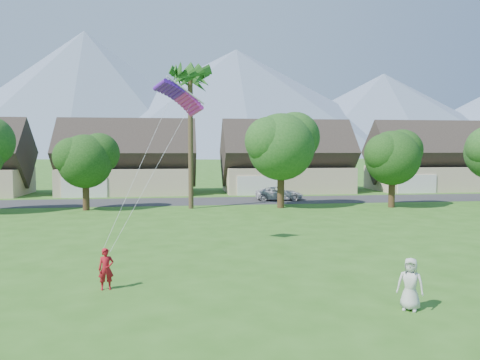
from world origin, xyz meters
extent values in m
plane|color=#2D6019|center=(0.00, 0.00, 0.00)|extent=(500.00, 500.00, 0.00)
cube|color=#2D2D30|center=(0.00, 34.00, 0.01)|extent=(90.00, 7.00, 0.01)
imported|color=maroon|center=(-5.77, 5.11, 0.79)|extent=(0.64, 0.48, 1.59)
imported|color=beige|center=(4.62, 1.51, 0.88)|extent=(1.02, 0.94, 1.76)
imported|color=silver|center=(7.14, 34.00, 0.68)|extent=(5.01, 2.56, 1.36)
cone|color=slate|center=(-55.00, 260.00, 35.00)|extent=(190.00, 190.00, 70.00)
cone|color=slate|center=(30.00, 260.00, 31.00)|extent=(240.00, 240.00, 62.00)
cone|color=slate|center=(120.00, 260.00, 25.00)|extent=(200.00, 200.00, 50.00)
cube|color=beige|center=(-9.00, 43.00, 1.50)|extent=(15.00, 8.00, 3.00)
cube|color=#382D28|center=(-9.00, 43.00, 4.79)|extent=(15.75, 8.15, 8.15)
cube|color=silver|center=(-13.20, 38.94, 1.10)|extent=(4.80, 0.12, 2.20)
cube|color=beige|center=(10.00, 43.00, 1.50)|extent=(15.00, 8.00, 3.00)
cube|color=#382D28|center=(10.00, 43.00, 4.79)|extent=(15.75, 8.15, 8.15)
cube|color=silver|center=(5.80, 38.94, 1.10)|extent=(4.80, 0.12, 2.20)
cube|color=beige|center=(29.00, 43.00, 1.50)|extent=(15.00, 8.00, 3.00)
cube|color=#382D28|center=(29.00, 43.00, 4.79)|extent=(15.75, 8.15, 8.15)
cube|color=silver|center=(24.80, 38.94, 1.10)|extent=(4.80, 0.12, 2.20)
cylinder|color=#47301C|center=(-11.00, 28.50, 1.09)|extent=(0.56, 0.56, 2.18)
sphere|color=#214916|center=(-11.00, 28.50, 4.22)|extent=(4.62, 4.62, 4.62)
cylinder|color=#47301C|center=(6.00, 28.00, 1.41)|extent=(0.62, 0.62, 2.82)
sphere|color=#214916|center=(6.00, 28.00, 5.46)|extent=(5.98, 5.98, 5.98)
cylinder|color=#47301C|center=(16.00, 27.00, 1.15)|extent=(0.58, 0.58, 2.30)
sphere|color=#214916|center=(16.00, 27.00, 4.46)|extent=(4.90, 4.90, 4.90)
cylinder|color=#4C3D26|center=(-2.00, 28.50, 6.00)|extent=(0.44, 0.44, 12.00)
sphere|color=#286021|center=(-2.00, 28.50, 12.30)|extent=(3.00, 3.00, 3.00)
cube|color=#5917AF|center=(-3.56, 11.83, 8.13)|extent=(1.59, 1.47, 0.50)
cube|color=#D127A3|center=(-2.28, 11.83, 8.13)|extent=(1.59, 1.47, 0.50)
camera|label=1|loc=(-2.94, -12.89, 5.41)|focal=35.00mm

